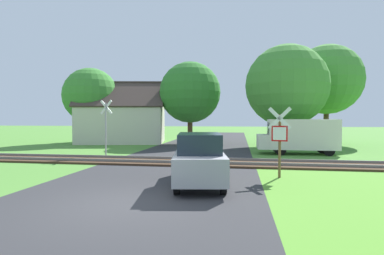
% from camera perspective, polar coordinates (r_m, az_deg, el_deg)
% --- Properties ---
extents(ground_plane, '(160.00, 160.00, 0.00)m').
position_cam_1_polar(ground_plane, '(8.40, -12.99, -14.12)').
color(ground_plane, '#4C8433').
extents(road_asphalt, '(7.65, 80.00, 0.01)m').
position_cam_1_polar(road_asphalt, '(10.22, -8.71, -11.21)').
color(road_asphalt, '#2D2D30').
rests_on(road_asphalt, ground).
extents(rail_track, '(60.00, 2.60, 0.22)m').
position_cam_1_polar(rail_track, '(15.54, -2.41, -6.54)').
color(rail_track, '#422D1E').
rests_on(rail_track, ground).
extents(stop_sign_near, '(0.86, 0.23, 2.74)m').
position_cam_1_polar(stop_sign_near, '(11.98, 16.35, -1.76)').
color(stop_sign_near, brown).
rests_on(stop_sign_near, ground).
extents(crossing_sign_far, '(0.85, 0.26, 3.40)m').
position_cam_1_polar(crossing_sign_far, '(18.51, -16.09, 0.64)').
color(crossing_sign_far, '#9E9EA5').
rests_on(crossing_sign_far, ground).
extents(house, '(8.88, 7.00, 5.83)m').
position_cam_1_polar(house, '(29.17, -13.05, 0.92)').
color(house, beige).
rests_on(house, ground).
extents(tree_center, '(5.50, 5.50, 7.41)m').
position_cam_1_polar(tree_center, '(27.22, -0.38, 6.69)').
color(tree_center, '#513823').
rests_on(tree_center, ground).
extents(tree_right, '(6.54, 6.54, 8.21)m').
position_cam_1_polar(tree_right, '(25.39, 17.57, 7.62)').
color(tree_right, '#513823').
rests_on(tree_right, ground).
extents(tree_far, '(6.37, 6.37, 9.06)m').
position_cam_1_polar(tree_far, '(30.48, 24.27, 8.30)').
color(tree_far, '#513823').
rests_on(tree_far, ground).
extents(tree_left, '(5.12, 5.12, 7.03)m').
position_cam_1_polar(tree_left, '(29.88, -18.74, 5.79)').
color(tree_left, '#513823').
rests_on(tree_left, ground).
extents(mail_truck, '(4.92, 1.95, 2.24)m').
position_cam_1_polar(mail_truck, '(20.39, 19.74, -1.34)').
color(mail_truck, silver).
rests_on(mail_truck, ground).
extents(parked_car, '(2.22, 4.20, 1.78)m').
position_cam_1_polar(parked_car, '(10.37, 1.39, -6.00)').
color(parked_car, '#99999E').
rests_on(parked_car, ground).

